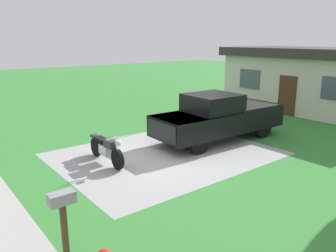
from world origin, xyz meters
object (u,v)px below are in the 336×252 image
object	(u,v)px
motorcycle	(106,149)
mailbox	(62,207)
pickup_truck	(220,116)
neighbor_house	(313,78)

from	to	relation	value
motorcycle	mailbox	distance (m)	4.90
pickup_truck	neighbor_house	size ratio (longest dim) A/B	0.59
mailbox	neighbor_house	bearing A→B (deg)	104.83
pickup_truck	neighbor_house	distance (m)	8.75
motorcycle	pickup_truck	xyz separation A→B (m)	(0.47, 4.87, 0.48)
neighbor_house	motorcycle	bearing A→B (deg)	-88.00
mailbox	neighbor_house	size ratio (longest dim) A/B	0.13
pickup_truck	mailbox	xyz separation A→B (m)	(3.42, -7.81, 0.03)
pickup_truck	mailbox	bearing A→B (deg)	-66.35
motorcycle	pickup_truck	bearing A→B (deg)	84.47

